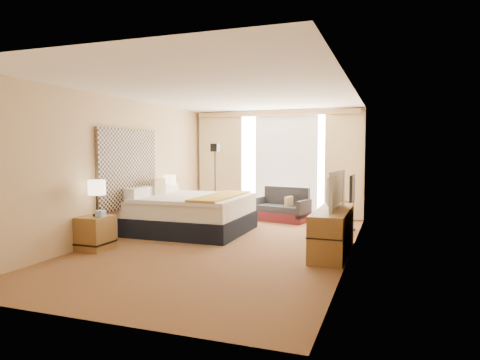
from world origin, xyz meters
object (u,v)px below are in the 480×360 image
(nightstand_left, at_px, (95,233))
(desk_chair, at_px, (345,206))
(lamp_left, at_px, (97,188))
(media_dresser, at_px, (333,231))
(loveseat, at_px, (282,210))
(floor_lamp, at_px, (215,166))
(television, at_px, (330,190))
(nightstand_right, at_px, (170,212))
(bed, at_px, (191,213))
(lamp_right, at_px, (170,181))

(nightstand_left, xyz_separation_m, desk_chair, (3.68, 3.15, 0.23))
(lamp_left, bearing_deg, media_dresser, 15.66)
(media_dresser, height_order, loveseat, loveseat)
(media_dresser, distance_m, desk_chair, 2.10)
(loveseat, bearing_deg, nightstand_left, -105.58)
(floor_lamp, relative_size, television, 1.70)
(floor_lamp, bearing_deg, nightstand_left, -102.13)
(nightstand_right, distance_m, media_dresser, 3.97)
(nightstand_right, relative_size, bed, 0.26)
(bed, bearing_deg, nightstand_left, -113.05)
(loveseat, bearing_deg, floor_lamp, -147.38)
(loveseat, height_order, floor_lamp, floor_lamp)
(lamp_left, bearing_deg, lamp_right, 90.10)
(loveseat, xyz_separation_m, lamp_right, (-2.16, -1.39, 0.72))
(loveseat, bearing_deg, bed, -111.32)
(media_dresser, height_order, lamp_left, lamp_left)
(loveseat, height_order, television, television)
(loveseat, distance_m, floor_lamp, 1.85)
(desk_chair, bearing_deg, lamp_right, -165.97)
(floor_lamp, relative_size, lamp_right, 3.27)
(media_dresser, height_order, floor_lamp, floor_lamp)
(nightstand_right, xyz_separation_m, bed, (0.81, -0.60, 0.11))
(desk_chair, xyz_separation_m, lamp_right, (-3.65, -0.69, 0.47))
(nightstand_left, xyz_separation_m, television, (3.65, 1.11, 0.73))
(media_dresser, distance_m, television, 0.66)
(nightstand_left, distance_m, lamp_right, 2.55)
(floor_lamp, height_order, desk_chair, floor_lamp)
(media_dresser, bearing_deg, loveseat, 118.40)
(nightstand_right, height_order, lamp_right, lamp_right)
(bed, bearing_deg, lamp_left, -112.40)
(loveseat, height_order, desk_chair, desk_chair)
(nightstand_left, height_order, desk_chair, desk_chair)
(nightstand_left, relative_size, television, 0.52)
(media_dresser, distance_m, floor_lamp, 3.87)
(floor_lamp, distance_m, lamp_right, 1.16)
(media_dresser, relative_size, lamp_left, 3.03)
(bed, xyz_separation_m, television, (2.84, -0.79, 0.62))
(desk_chair, relative_size, lamp_right, 2.07)
(nightstand_left, height_order, floor_lamp, floor_lamp)
(nightstand_left, distance_m, nightstand_right, 2.50)
(nightstand_right, bearing_deg, bed, -36.58)
(media_dresser, relative_size, floor_lamp, 1.01)
(nightstand_right, bearing_deg, media_dresser, -21.40)
(desk_chair, relative_size, lamp_left, 1.90)
(nightstand_right, relative_size, media_dresser, 0.31)
(bed, xyz_separation_m, loveseat, (1.38, 1.94, -0.13))
(nightstand_left, distance_m, bed, 2.07)
(floor_lamp, bearing_deg, desk_chair, -3.93)
(nightstand_left, xyz_separation_m, lamp_left, (0.03, 0.02, 0.73))
(media_dresser, xyz_separation_m, lamp_left, (-3.67, -1.03, 0.66))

